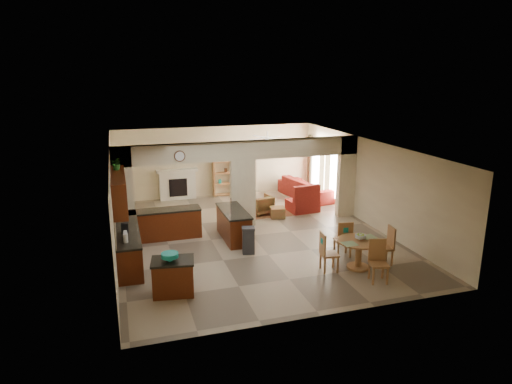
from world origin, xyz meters
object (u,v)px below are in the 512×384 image
object	(u,v)px
dining_table	(359,250)
armchair	(261,205)
kitchen_island	(173,277)
sofa	(306,188)

from	to	relation	value
dining_table	armchair	size ratio (longest dim) A/B	1.53
dining_table	armchair	xyz separation A→B (m)	(-0.97, 5.15, -0.17)
kitchen_island	sofa	distance (m)	8.99
dining_table	armchair	world-z (taller)	dining_table
armchair	sofa	bearing A→B (deg)	-159.26
kitchen_island	sofa	xyz separation A→B (m)	(6.09, 6.62, -0.03)
sofa	armchair	world-z (taller)	sofa
kitchen_island	dining_table	xyz separation A→B (m)	(4.71, -0.01, 0.09)
dining_table	sofa	xyz separation A→B (m)	(1.37, 6.63, -0.12)
kitchen_island	armchair	size ratio (longest dim) A/B	1.43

